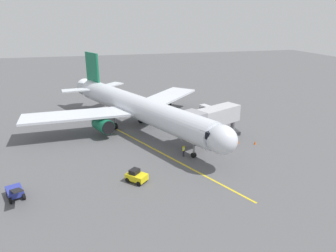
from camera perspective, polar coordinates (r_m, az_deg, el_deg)
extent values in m
plane|color=#565659|center=(51.63, -7.67, -0.94)|extent=(220.00, 220.00, 0.00)
cube|color=yellow|center=(46.17, -4.41, -3.34)|extent=(16.88, 36.46, 0.01)
cylinder|color=silver|center=(50.41, -5.75, 3.55)|extent=(17.62, 32.49, 3.80)
ellipsoid|color=silver|center=(37.34, 9.92, -2.48)|extent=(4.95, 5.14, 3.61)
cone|color=silver|center=(66.22, -14.72, 6.88)|extent=(4.36, 4.15, 3.42)
cube|color=black|center=(38.00, 8.40, -1.11)|extent=(3.60, 2.80, 0.90)
cube|color=silver|center=(58.30, -0.76, 5.24)|extent=(15.49, 15.96, 0.36)
cylinder|color=#146B47|center=(55.02, -1.22, 2.74)|extent=(3.51, 4.05, 2.30)
cylinder|color=black|center=(53.70, -0.07, 2.32)|extent=(1.99, 1.06, 2.10)
cube|color=silver|center=(49.95, -16.29, 1.97)|extent=(17.27, 5.97, 0.36)
cylinder|color=#146B47|center=(49.12, -11.96, 0.20)|extent=(3.51, 4.05, 2.30)
cylinder|color=black|center=(47.64, -10.98, -0.34)|extent=(1.99, 1.06, 2.10)
cube|color=#146B47|center=(62.84, -13.84, 9.83)|extent=(2.33, 4.51, 7.20)
cube|color=silver|center=(64.57, -10.93, 7.40)|extent=(6.33, 6.10, 0.24)
cube|color=silver|center=(61.90, -16.15, 6.46)|extent=(6.63, 3.12, 0.24)
cylinder|color=slate|center=(41.21, 4.84, -3.65)|extent=(0.24, 0.24, 2.77)
cylinder|color=black|center=(41.77, 4.78, -5.40)|extent=(0.70, 0.82, 0.70)
cylinder|color=slate|center=(54.80, -5.15, 2.52)|extent=(0.24, 0.24, 2.77)
cylinder|color=black|center=(55.22, -5.11, 1.15)|extent=(0.87, 1.19, 1.10)
cylinder|color=slate|center=(52.23, -9.87, 1.44)|extent=(0.24, 0.24, 2.77)
cylinder|color=black|center=(52.67, -9.79, 0.01)|extent=(0.87, 1.19, 1.10)
cube|color=#B7B7BC|center=(46.49, 8.59, 1.78)|extent=(9.27, 6.11, 2.50)
cube|color=gray|center=(43.41, 4.55, 0.65)|extent=(3.88, 4.08, 3.00)
cylinder|color=slate|center=(50.36, 11.95, 0.63)|extent=(0.70, 0.70, 3.90)
cube|color=#333338|center=(50.91, 11.82, -1.12)|extent=(2.00, 2.00, 0.60)
cylinder|color=#23232D|center=(41.95, 2.90, -5.10)|extent=(0.26, 0.26, 0.88)
cube|color=#D8EA19|center=(41.64, 2.92, -4.18)|extent=(0.41, 0.45, 0.60)
cube|color=silver|center=(41.64, 2.92, -4.18)|extent=(0.43, 0.47, 0.10)
sphere|color=brown|center=(41.48, 2.93, -3.65)|extent=(0.22, 0.22, 0.22)
cube|color=yellow|center=(35.89, -5.82, -9.34)|extent=(2.68, 2.70, 0.70)
cube|color=black|center=(35.77, -6.24, -8.37)|extent=(1.42, 1.41, 0.50)
cylinder|color=black|center=(36.09, -4.14, -9.74)|extent=(0.60, 0.61, 0.60)
cylinder|color=black|center=(35.18, -5.39, -10.61)|extent=(0.60, 0.61, 0.60)
cylinder|color=black|center=(36.94, -6.19, -9.07)|extent=(0.60, 0.61, 0.60)
cylinder|color=black|center=(36.06, -7.46, -9.90)|extent=(0.60, 0.61, 0.60)
cube|color=#9E9EA3|center=(62.02, 7.06, 3.16)|extent=(2.26, 2.93, 0.24)
cube|color=silver|center=(61.84, 7.09, 3.75)|extent=(2.26, 2.93, 0.08)
cylinder|color=slate|center=(61.50, 8.26, 3.35)|extent=(0.06, 0.06, 0.55)
cylinder|color=slate|center=(60.67, 7.41, 3.16)|extent=(0.06, 0.06, 0.55)
cylinder|color=slate|center=(63.16, 6.75, 3.85)|extent=(0.06, 0.06, 0.55)
cylinder|color=slate|center=(62.35, 5.91, 3.68)|extent=(0.06, 0.06, 0.55)
cylinder|color=black|center=(61.90, 8.09, 2.75)|extent=(0.39, 0.50, 0.44)
cylinder|color=black|center=(61.03, 7.20, 2.55)|extent=(0.39, 0.50, 0.44)
cylinder|color=black|center=(63.21, 6.90, 3.16)|extent=(0.39, 0.50, 0.44)
cylinder|color=black|center=(62.36, 6.02, 2.97)|extent=(0.39, 0.50, 0.44)
cube|color=#2D3899|center=(36.81, -26.60, -10.78)|extent=(2.19, 2.59, 0.60)
cube|color=black|center=(34.98, -26.35, -10.66)|extent=(2.19, 3.83, 1.61)
cylinder|color=black|center=(36.01, -25.17, -11.78)|extent=(0.46, 0.69, 0.64)
cylinder|color=black|center=(35.90, -27.23, -12.23)|extent=(0.46, 0.69, 0.64)
cylinder|color=black|center=(37.32, -25.63, -10.72)|extent=(0.46, 0.69, 0.64)
cylinder|color=black|center=(37.21, -27.62, -11.15)|extent=(0.46, 0.69, 0.64)
cube|color=#9E9EA3|center=(67.18, -0.29, 4.59)|extent=(1.45, 2.63, 0.24)
cube|color=silver|center=(67.01, -0.29, 5.14)|extent=(1.45, 2.63, 0.08)
cylinder|color=slate|center=(66.12, 0.51, 4.70)|extent=(0.06, 0.06, 0.55)
cylinder|color=slate|center=(65.80, -0.53, 4.63)|extent=(0.06, 0.06, 0.55)
cylinder|color=slate|center=(68.35, -0.05, 5.20)|extent=(0.06, 0.06, 0.55)
cylinder|color=slate|center=(68.04, -1.06, 5.13)|extent=(0.06, 0.06, 0.55)
cylinder|color=black|center=(66.55, 0.47, 4.14)|extent=(0.26, 0.45, 0.44)
cylinder|color=black|center=(66.22, -0.61, 4.06)|extent=(0.26, 0.45, 0.44)
cylinder|color=black|center=(68.32, 0.03, 4.55)|extent=(0.26, 0.45, 0.44)
cylinder|color=black|center=(67.99, -1.03, 4.47)|extent=(0.26, 0.45, 0.44)
cone|color=#F2590F|center=(47.35, 12.83, -2.84)|extent=(0.32, 0.32, 0.55)
cone|color=#F2590F|center=(47.62, 15.86, -2.98)|extent=(0.32, 0.32, 0.55)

